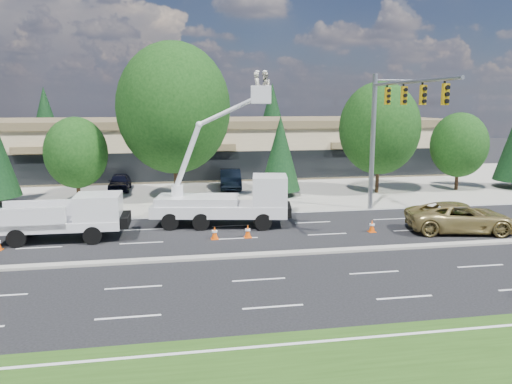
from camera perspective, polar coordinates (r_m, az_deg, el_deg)
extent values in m
plane|color=black|center=(23.69, -1.07, -7.38)|extent=(140.00, 140.00, 0.00)
cube|color=gray|center=(43.06, -5.22, 0.58)|extent=(140.00, 22.00, 0.01)
cube|color=gray|center=(23.67, -1.07, -7.24)|extent=(120.00, 0.55, 0.12)
cube|color=tan|center=(52.64, -6.19, 5.05)|extent=(50.00, 15.00, 5.00)
cube|color=brown|center=(52.47, -6.25, 7.93)|extent=(50.40, 15.40, 0.70)
cube|color=black|center=(45.26, -5.52, 2.96)|extent=(48.00, 0.12, 2.60)
cylinder|color=#332114|center=(38.38, -19.64, 0.36)|extent=(0.28, 0.28, 2.00)
ellipsoid|color=black|center=(38.04, -19.87, 4.24)|extent=(4.45, 4.45, 5.12)
cylinder|color=#332114|center=(37.69, -9.17, 1.99)|extent=(0.28, 0.28, 3.74)
ellipsoid|color=black|center=(37.32, -9.38, 9.43)|extent=(8.31, 8.31, 9.56)
cylinder|color=#332114|center=(38.86, 2.76, 0.16)|extent=(0.26, 0.26, 0.80)
cone|color=black|center=(38.46, 2.80, 4.46)|extent=(3.15, 3.15, 5.75)
cylinder|color=#332114|center=(41.20, 13.70, 1.90)|extent=(0.28, 0.28, 2.86)
ellipsoid|color=black|center=(40.85, 13.92, 7.09)|extent=(6.35, 6.35, 7.30)
cylinder|color=#332114|center=(44.52, 21.96, 1.54)|extent=(0.28, 0.28, 2.07)
ellipsoid|color=black|center=(44.23, 22.20, 5.00)|extent=(4.60, 4.60, 5.29)
cylinder|color=#332114|center=(66.28, -22.65, 3.54)|extent=(0.26, 0.26, 0.80)
cone|color=black|center=(65.97, -22.91, 7.40)|extent=(4.61, 4.61, 8.42)
cylinder|color=#332114|center=(64.67, -10.43, 4.01)|extent=(0.26, 0.26, 0.80)
cone|color=black|center=(64.35, -10.57, 8.14)|extent=(4.79, 4.79, 8.74)
cylinder|color=#332114|center=(66.06, 1.83, 4.30)|extent=(0.26, 0.26, 0.80)
cone|color=black|center=(65.75, 1.85, 8.45)|extent=(4.90, 4.90, 8.95)
cylinder|color=#332114|center=(69.51, 11.59, 4.39)|extent=(0.26, 0.26, 0.80)
cone|color=black|center=(69.22, 11.72, 8.10)|extent=(4.64, 4.64, 8.47)
cylinder|color=gray|center=(34.39, 13.18, 5.49)|extent=(0.32, 0.32, 9.00)
cylinder|color=gray|center=(29.78, 17.33, 11.95)|extent=(0.20, 10.00, 0.20)
cylinder|color=gray|center=(34.85, 15.47, 12.21)|extent=(2.60, 0.12, 0.12)
cube|color=gold|center=(32.46, 14.81, 10.56)|extent=(0.32, 0.22, 1.05)
cube|color=gold|center=(30.47, 16.56, 10.52)|extent=(0.32, 0.22, 1.05)
cube|color=gold|center=(28.52, 18.55, 10.47)|extent=(0.32, 0.22, 1.05)
cube|color=gold|center=(26.60, 20.83, 10.40)|extent=(0.32, 0.22, 1.05)
cube|color=silver|center=(28.12, -21.48, -3.40)|extent=(6.31, 2.40, 0.47)
cube|color=silver|center=(27.60, -17.55, -1.85)|extent=(2.34, 2.29, 1.57)
cube|color=black|center=(27.47, -16.17, -1.39)|extent=(0.12, 1.99, 1.05)
cube|color=silver|center=(29.25, -23.54, -1.99)|extent=(3.56, 0.37, 1.15)
cube|color=silver|center=(27.38, -24.55, -2.85)|extent=(3.56, 0.37, 1.15)
cube|color=silver|center=(29.32, -4.18, -1.99)|extent=(8.14, 3.75, 0.69)
cube|color=silver|center=(29.02, 1.58, -0.03)|extent=(2.35, 2.62, 1.96)
cube|color=black|center=(29.02, 3.04, 0.26)|extent=(0.44, 1.94, 1.18)
cube|color=silver|center=(29.34, -6.68, -0.95)|extent=(5.04, 3.08, 0.49)
cylinder|color=silver|center=(29.41, -8.97, 0.09)|extent=(0.69, 0.69, 0.78)
cube|color=silver|center=(28.56, 0.57, 11.07)|extent=(1.22, 1.06, 1.06)
imported|color=beige|center=(28.57, 0.13, 11.86)|extent=(0.51, 0.68, 1.69)
imported|color=beige|center=(28.57, 1.02, 11.86)|extent=(0.78, 0.92, 1.69)
ellipsoid|color=white|center=(28.61, 0.13, 13.59)|extent=(0.25, 0.25, 0.18)
ellipsoid|color=white|center=(28.61, 1.02, 13.58)|extent=(0.25, 0.25, 0.18)
cube|color=#E74D07|center=(26.70, -4.74, -5.35)|extent=(0.40, 0.40, 0.03)
cone|color=#E74D07|center=(26.61, -4.75, -4.65)|extent=(0.36, 0.36, 0.70)
cylinder|color=white|center=(26.60, -4.75, -4.51)|extent=(0.29, 0.29, 0.10)
cube|color=#E74D07|center=(26.93, -0.95, -5.18)|extent=(0.40, 0.40, 0.03)
cone|color=#E74D07|center=(26.84, -0.95, -4.49)|extent=(0.36, 0.36, 0.70)
cylinder|color=white|center=(26.82, -0.95, -4.35)|extent=(0.29, 0.29, 0.10)
cube|color=#E74D07|center=(28.79, 13.09, -4.44)|extent=(0.40, 0.40, 0.03)
cone|color=#E74D07|center=(28.71, 13.12, -3.79)|extent=(0.36, 0.36, 0.70)
cylinder|color=white|center=(28.69, 13.12, -3.65)|extent=(0.29, 0.29, 0.10)
cube|color=#E74D07|center=(30.59, 19.57, -3.91)|extent=(0.40, 0.40, 0.03)
cone|color=#E74D07|center=(30.51, 19.61, -3.30)|extent=(0.36, 0.36, 0.70)
cylinder|color=white|center=(30.49, 19.62, -3.17)|extent=(0.29, 0.29, 0.10)
imported|color=#A5904F|center=(30.16, 22.39, -2.70)|extent=(6.39, 3.93, 1.65)
imported|color=black|center=(42.56, -15.31, 1.10)|extent=(1.69, 4.14, 1.41)
imported|color=black|center=(42.12, -2.94, 1.50)|extent=(2.15, 5.03, 1.61)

